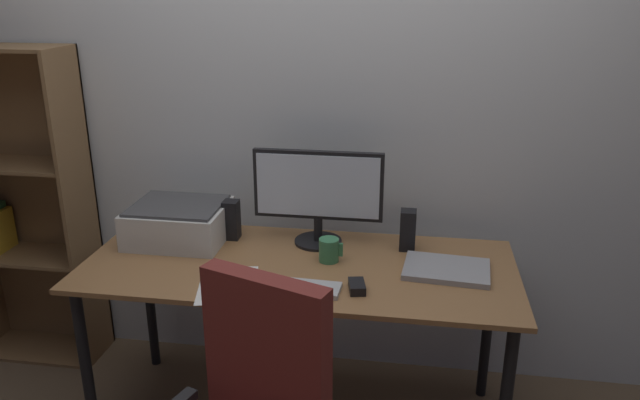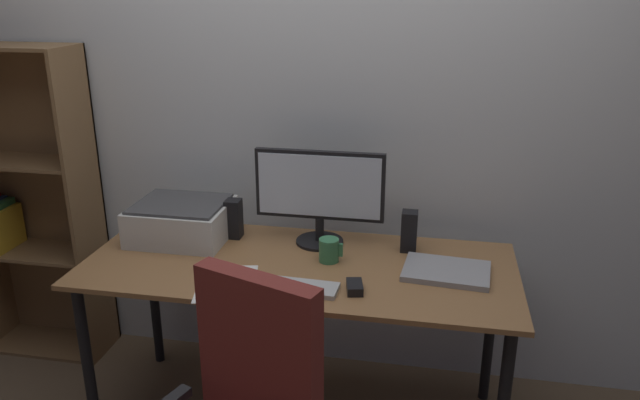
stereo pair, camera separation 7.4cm
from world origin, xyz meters
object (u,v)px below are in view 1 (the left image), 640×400
coffee_mug (329,250)px  monitor (318,191)px  printer (179,222)px  bookshelf (22,211)px  keyboard (300,287)px  laptop (446,269)px  speaker_left (232,220)px  mouse (357,287)px  speaker_right (408,230)px  desk (299,282)px

coffee_mug → monitor: bearing=112.7°
printer → bookshelf: (-0.87, 0.19, -0.07)m
keyboard → laptop: size_ratio=0.91×
bookshelf → speaker_left: bearing=-7.6°
mouse → printer: printer is taller
printer → laptop: bearing=-7.2°
keyboard → speaker_left: size_ratio=1.71×
keyboard → speaker_right: (0.37, 0.42, 0.08)m
monitor → speaker_left: monitor is taller
desk → laptop: bearing=1.5°
monitor → coffee_mug: size_ratio=5.66×
mouse → speaker_right: (0.17, 0.39, 0.07)m
mouse → coffee_mug: size_ratio=1.01×
coffee_mug → speaker_left: size_ratio=0.56×
mouse → keyboard: bearing=175.3°
speaker_right → printer: size_ratio=0.43×
desk → speaker_left: speaker_left is taller
desk → mouse: (0.25, -0.19, 0.10)m
keyboard → bookshelf: bookshelf is taller
monitor → keyboard: 0.48m
keyboard → printer: (-0.59, 0.37, 0.07)m
monitor → mouse: bearing=-62.9°
mouse → laptop: mouse is taller
speaker_left → bookshelf: bookshelf is taller
keyboard → bookshelf: size_ratio=0.19×
laptop → speaker_left: speaker_left is taller
keyboard → printer: printer is taller
monitor → laptop: bearing=-20.6°
desk → speaker_right: bearing=26.2°
monitor → mouse: monitor is taller
keyboard → coffee_mug: size_ratio=3.06×
monitor → coffee_mug: bearing=-67.3°
monitor → bookshelf: bearing=174.6°
coffee_mug → laptop: coffee_mug is taller
coffee_mug → printer: bearing=170.4°
keyboard → speaker_right: size_ratio=1.71×
mouse → bookshelf: (-1.66, 0.54, -0.01)m
keyboard → coffee_mug: coffee_mug is taller
keyboard → speaker_right: 0.56m
mouse → laptop: bearing=20.3°
mouse → coffee_mug: (-0.13, 0.23, 0.03)m
printer → monitor: bearing=5.6°
monitor → bookshelf: 1.48m
speaker_right → printer: bearing=-177.0°
desk → coffee_mug: 0.18m
speaker_left → bookshelf: (-1.08, 0.14, -0.08)m
desk → keyboard: 0.24m
speaker_left → speaker_right: same height
coffee_mug → desk: bearing=-159.6°
bookshelf → laptop: bearing=-9.6°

